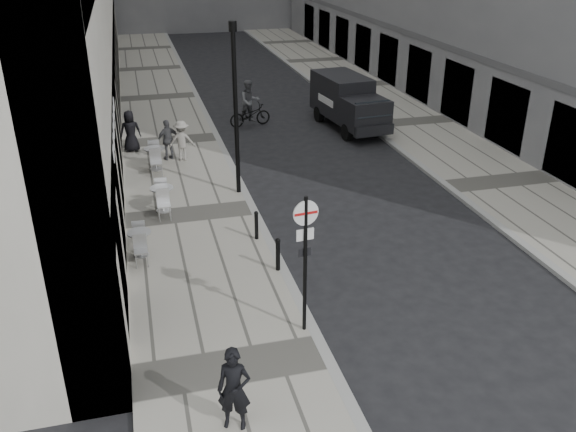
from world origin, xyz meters
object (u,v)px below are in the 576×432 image
at_px(cyclist, 250,108).
at_px(walking_man, 234,389).
at_px(sign_post, 305,247).
at_px(lamppost, 235,102).
at_px(panel_van, 347,100).

bearing_deg(cyclist, walking_man, -113.12).
relative_size(sign_post, lamppost, 0.58).
bearing_deg(sign_post, lamppost, 83.11).
bearing_deg(sign_post, cyclist, 76.10).
distance_m(panel_van, cyclist, 4.46).
bearing_deg(cyclist, lamppost, -115.08).
relative_size(lamppost, cyclist, 2.65).
height_order(sign_post, lamppost, lamppost).
bearing_deg(lamppost, sign_post, -90.00).
height_order(lamppost, cyclist, lamppost).
xyz_separation_m(walking_man, lamppost, (2.00, 10.67, 2.30)).
height_order(walking_man, cyclist, cyclist).
xyz_separation_m(panel_van, cyclist, (-4.22, 1.38, -0.46)).
bearing_deg(panel_van, walking_man, -121.53).
distance_m(sign_post, panel_van, 15.90).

